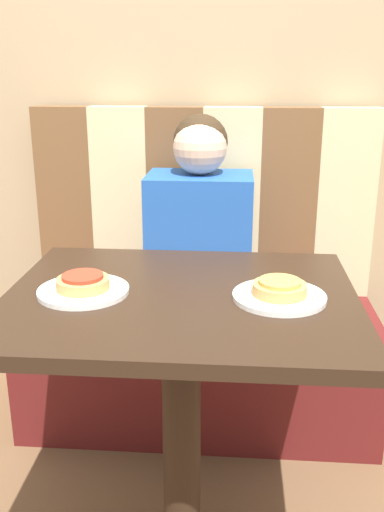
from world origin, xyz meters
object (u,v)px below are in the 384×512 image
plate_right (279,297)px  pizza_left (83,282)px  plate_left (83,291)px  person (200,224)px  pizza_right (280,288)px

plate_right → pizza_left: bearing=180.0°
plate_left → plate_right: bearing=0.0°
plate_left → plate_right: same height
person → pizza_right: (0.23, -0.70, 0.04)m
pizza_left → pizza_right: 0.47m
person → pizza_right: size_ratio=5.57×
person → pizza_left: 0.74m
person → pizza_left: (-0.23, -0.70, 0.04)m
person → plate_right: bearing=-71.7°
plate_left → pizza_left: 0.02m
plate_left → pizza_left: pizza_left is taller
person → pizza_left: person is taller
person → plate_left: (-0.23, -0.70, 0.02)m
plate_left → pizza_right: size_ratio=1.73×
pizza_right → plate_left: bearing=-180.0°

